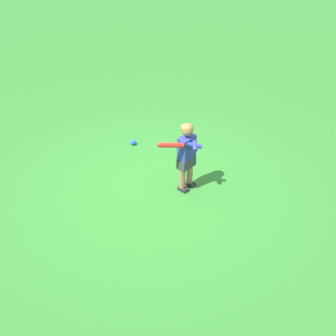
% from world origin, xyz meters
% --- Properties ---
extents(ground_plane, '(40.00, 40.00, 0.00)m').
position_xyz_m(ground_plane, '(0.00, 0.00, 0.00)').
color(ground_plane, '#2D7528').
extents(child_batter, '(0.36, 0.62, 1.08)m').
position_xyz_m(child_batter, '(-0.24, -0.37, 0.65)').
color(child_batter, '#232328').
rests_on(child_batter, ground).
extents(play_ball_behind_batter, '(0.10, 0.10, 0.10)m').
position_xyz_m(play_ball_behind_batter, '(1.26, -0.19, 0.05)').
color(play_ball_behind_batter, blue).
rests_on(play_ball_behind_batter, ground).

